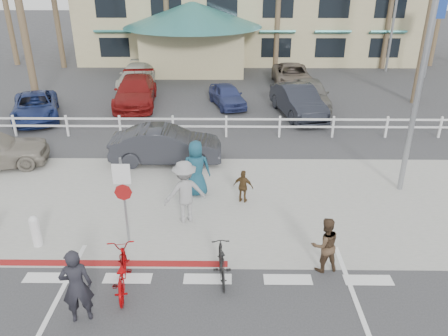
{
  "coord_description": "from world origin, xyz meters",
  "views": [
    {
      "loc": [
        0.51,
        -8.07,
        7.15
      ],
      "look_at": [
        0.37,
        3.97,
        1.5
      ],
      "focal_mm": 35.0,
      "sensor_mm": 36.0,
      "label": 1
    }
  ],
  "objects_px": {
    "bike_black": "(222,263)",
    "car_white_sedan": "(166,145)",
    "bike_red": "(121,271)",
    "sign_post": "(124,197)"
  },
  "relations": [
    {
      "from": "bike_red",
      "to": "bike_black",
      "type": "relative_size",
      "value": 1.2
    },
    {
      "from": "bike_black",
      "to": "car_white_sedan",
      "type": "xyz_separation_m",
      "value": [
        -2.29,
        7.08,
        0.24
      ]
    },
    {
      "from": "bike_red",
      "to": "bike_black",
      "type": "distance_m",
      "value": 2.42
    },
    {
      "from": "car_white_sedan",
      "to": "bike_red",
      "type": "bearing_deg",
      "value": 177.6
    },
    {
      "from": "bike_red",
      "to": "car_white_sedan",
      "type": "xyz_separation_m",
      "value": [
        0.1,
        7.46,
        0.22
      ]
    },
    {
      "from": "sign_post",
      "to": "bike_red",
      "type": "xyz_separation_m",
      "value": [
        0.26,
        -1.92,
        -0.96
      ]
    },
    {
      "from": "sign_post",
      "to": "car_white_sedan",
      "type": "height_order",
      "value": "sign_post"
    },
    {
      "from": "bike_black",
      "to": "car_white_sedan",
      "type": "bearing_deg",
      "value": -77.89
    },
    {
      "from": "bike_black",
      "to": "car_white_sedan",
      "type": "height_order",
      "value": "car_white_sedan"
    },
    {
      "from": "bike_red",
      "to": "sign_post",
      "type": "bearing_deg",
      "value": -92.27
    }
  ]
}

